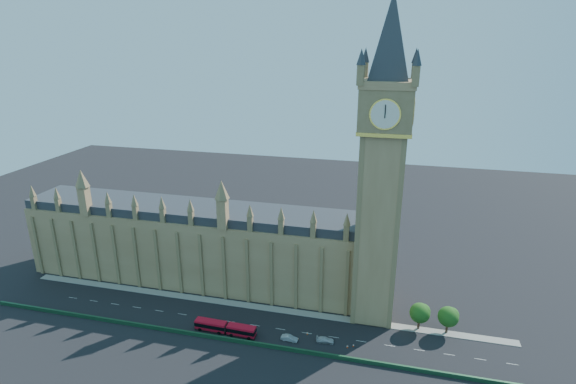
% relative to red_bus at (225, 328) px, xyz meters
% --- Properties ---
extents(ground, '(400.00, 400.00, 0.00)m').
position_rel_red_bus_xyz_m(ground, '(3.33, 5.53, -1.67)').
color(ground, black).
rests_on(ground, ground).
extents(palace_westminster, '(120.00, 20.00, 28.00)m').
position_rel_red_bus_xyz_m(palace_westminster, '(-21.67, 27.53, 12.19)').
color(palace_westminster, '#987349').
rests_on(palace_westminster, ground).
extents(elizabeth_tower, '(20.59, 20.59, 105.00)m').
position_rel_red_bus_xyz_m(elizabeth_tower, '(41.33, 19.52, 52.89)').
color(elizabeth_tower, '#987349').
rests_on(elizabeth_tower, ground).
extents(bridge_parapet, '(160.00, 0.60, 1.20)m').
position_rel_red_bus_xyz_m(bridge_parapet, '(3.33, -3.47, -1.07)').
color(bridge_parapet, '#1E4C2D').
rests_on(bridge_parapet, ground).
extents(kerb_north, '(160.00, 3.00, 0.16)m').
position_rel_red_bus_xyz_m(kerb_north, '(3.33, 15.03, -1.59)').
color(kerb_north, gray).
rests_on(kerb_north, ground).
extents(tree_east_near, '(6.00, 6.00, 8.50)m').
position_rel_red_bus_xyz_m(tree_east_near, '(55.56, 15.61, 3.97)').
color(tree_east_near, '#382619').
rests_on(tree_east_near, ground).
extents(tree_east_far, '(6.00, 6.00, 8.50)m').
position_rel_red_bus_xyz_m(tree_east_far, '(63.56, 15.61, 3.97)').
color(tree_east_far, '#382619').
rests_on(tree_east_far, ground).
extents(red_bus, '(18.74, 3.42, 3.17)m').
position_rel_red_bus_xyz_m(red_bus, '(0.00, 0.00, 0.00)').
color(red_bus, red).
rests_on(red_bus, ground).
extents(car_grey, '(4.43, 2.07, 1.47)m').
position_rel_red_bus_xyz_m(car_grey, '(1.33, 2.76, -0.94)').
color(car_grey, '#44474C').
rests_on(car_grey, ground).
extents(car_silver, '(5.02, 2.16, 1.61)m').
position_rel_red_bus_xyz_m(car_silver, '(19.19, 0.92, -0.87)').
color(car_silver, '#A0A4A7').
rests_on(car_silver, ground).
extents(car_white, '(5.22, 2.45, 1.47)m').
position_rel_red_bus_xyz_m(car_white, '(29.29, 2.71, -0.94)').
color(car_white, silver).
rests_on(car_white, ground).
extents(cone_a, '(0.54, 0.54, 0.75)m').
position_rel_red_bus_xyz_m(cone_a, '(23.61, 4.99, -1.30)').
color(cone_a, black).
rests_on(cone_a, ground).
extents(cone_b, '(0.59, 0.59, 0.76)m').
position_rel_red_bus_xyz_m(cone_b, '(35.76, 1.80, -1.30)').
color(cone_b, black).
rests_on(cone_b, ground).
extents(cone_c, '(0.51, 0.51, 0.63)m').
position_rel_red_bus_xyz_m(cone_c, '(21.49, 1.97, -1.36)').
color(cone_c, black).
rests_on(cone_c, ground).
extents(cone_d, '(0.60, 0.60, 0.73)m').
position_rel_red_bus_xyz_m(cone_d, '(37.33, 2.70, -1.31)').
color(cone_d, black).
rests_on(cone_d, ground).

